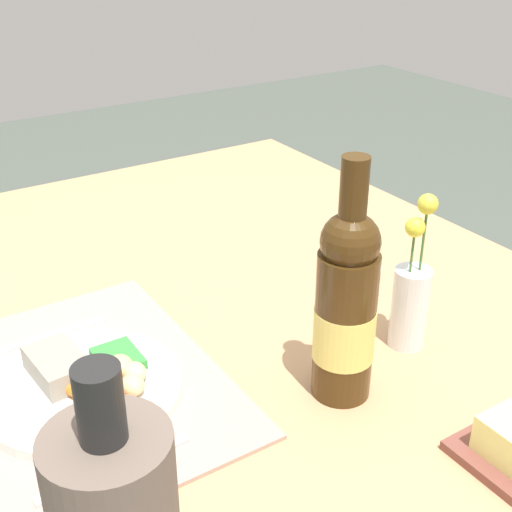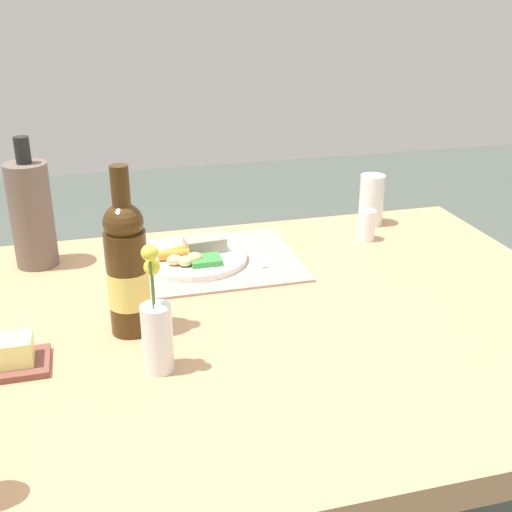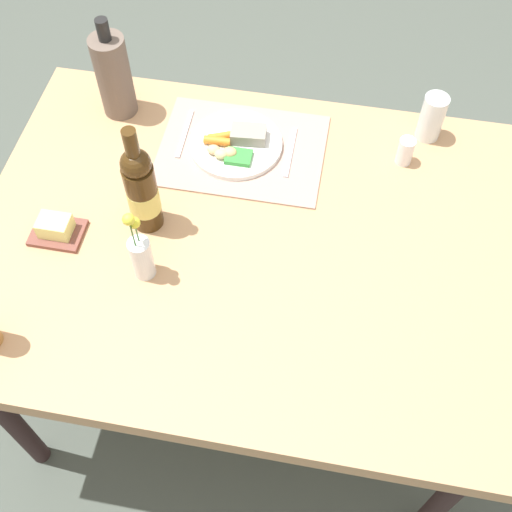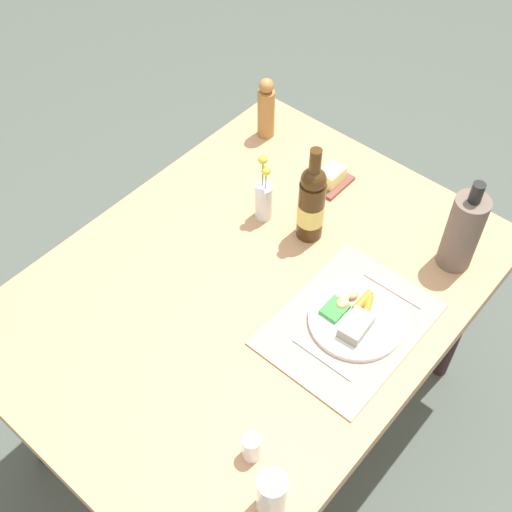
% 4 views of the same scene
% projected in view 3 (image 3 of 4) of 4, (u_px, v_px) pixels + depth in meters
% --- Properties ---
extents(ground_plane, '(8.00, 8.00, 0.00)m').
position_uv_depth(ground_plane, '(250.00, 364.00, 2.28)').
color(ground_plane, '#4B524A').
extents(dining_table, '(1.39, 1.05, 0.77)m').
position_uv_depth(dining_table, '(248.00, 252.00, 1.69)').
color(dining_table, tan).
rests_on(dining_table, ground_plane).
extents(placemat, '(0.45, 0.34, 0.01)m').
position_uv_depth(placemat, '(242.00, 150.00, 1.80)').
color(placemat, tan).
rests_on(placemat, dining_table).
extents(dinner_plate, '(0.26, 0.26, 0.05)m').
position_uv_depth(dinner_plate, '(236.00, 143.00, 1.79)').
color(dinner_plate, white).
rests_on(dinner_plate, placemat).
extents(fork, '(0.01, 0.18, 0.00)m').
position_uv_depth(fork, '(290.00, 152.00, 1.79)').
color(fork, silver).
rests_on(fork, placemat).
extents(knife, '(0.02, 0.18, 0.00)m').
position_uv_depth(knife, '(185.00, 133.00, 1.83)').
color(knife, silver).
rests_on(knife, placemat).
extents(water_tumbler, '(0.07, 0.07, 0.14)m').
position_uv_depth(water_tumbler, '(431.00, 120.00, 1.79)').
color(water_tumbler, silver).
rests_on(water_tumbler, dining_table).
extents(cooler_bottle, '(0.10, 0.10, 0.30)m').
position_uv_depth(cooler_bottle, '(114.00, 75.00, 1.79)').
color(cooler_bottle, '#66574C').
rests_on(cooler_bottle, dining_table).
extents(butter_dish, '(0.13, 0.10, 0.06)m').
position_uv_depth(butter_dish, '(56.00, 229.00, 1.63)').
color(butter_dish, brown).
rests_on(butter_dish, dining_table).
extents(flower_vase, '(0.05, 0.05, 0.24)m').
position_uv_depth(flower_vase, '(141.00, 254.00, 1.52)').
color(flower_vase, silver).
rests_on(flower_vase, dining_table).
extents(salt_shaker, '(0.04, 0.04, 0.08)m').
position_uv_depth(salt_shaker, '(405.00, 151.00, 1.75)').
color(salt_shaker, white).
rests_on(salt_shaker, dining_table).
extents(wine_bottle, '(0.08, 0.08, 0.33)m').
position_uv_depth(wine_bottle, '(141.00, 189.00, 1.56)').
color(wine_bottle, '#3E280F').
rests_on(wine_bottle, dining_table).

